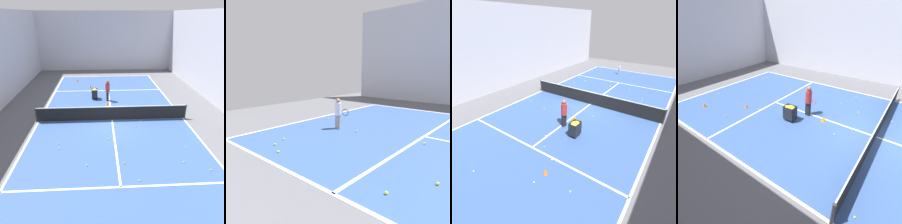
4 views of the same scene
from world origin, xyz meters
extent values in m
cube|color=white|center=(0.00, -11.49, 0.01)|extent=(9.85, 0.10, 0.00)
cube|color=white|center=(0.00, -6.32, 0.01)|extent=(9.85, 0.10, 0.00)
cube|color=gray|center=(1.21, -9.43, 0.28)|extent=(0.16, 0.22, 0.56)
cylinder|color=silver|center=(1.21, -9.43, 0.81)|extent=(0.30, 0.30, 0.50)
sphere|color=#A87A5B|center=(1.21, -9.43, 1.16)|extent=(0.19, 0.19, 0.19)
torus|color=black|center=(1.10, -9.15, 0.69)|extent=(0.09, 0.28, 0.28)
sphere|color=yellow|center=(4.39, -8.99, 0.04)|extent=(0.07, 0.07, 0.07)
sphere|color=yellow|center=(0.83, -6.01, 0.04)|extent=(0.07, 0.07, 0.07)
sphere|color=yellow|center=(1.13, -8.53, 0.04)|extent=(0.07, 0.07, 0.07)
sphere|color=yellow|center=(3.59, -9.85, 0.04)|extent=(0.07, 0.07, 0.07)
sphere|color=yellow|center=(4.24, -5.52, 0.04)|extent=(0.07, 0.07, 0.07)
sphere|color=yellow|center=(0.40, -10.78, 0.04)|extent=(0.07, 0.07, 0.07)
sphere|color=yellow|center=(3.21, -4.87, 0.04)|extent=(0.07, 0.07, 0.07)
sphere|color=yellow|center=(4.10, -9.60, 0.04)|extent=(0.07, 0.07, 0.07)
camera|label=1|loc=(-0.78, -13.30, 6.58)|focal=35.00mm
camera|label=2|loc=(7.80, -3.66, 2.44)|focal=35.00mm
camera|label=3|loc=(-5.38, 11.09, 5.73)|focal=28.00mm
camera|label=4|loc=(-7.80, -0.69, 5.09)|focal=28.00mm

